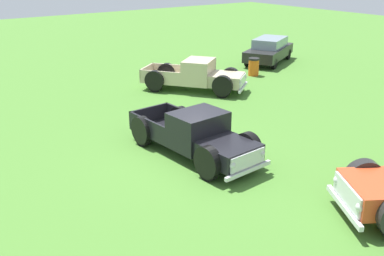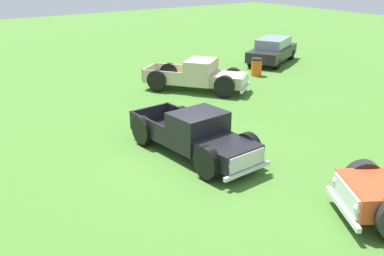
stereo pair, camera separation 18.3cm
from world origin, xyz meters
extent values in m
plane|color=#477A2D|center=(0.00, 0.00, 0.00)|extent=(80.00, 80.00, 0.00)
cube|color=black|center=(1.46, 0.27, 0.64)|extent=(1.57, 1.59, 0.54)
cube|color=silver|center=(2.21, 0.32, 0.64)|extent=(0.15, 1.34, 0.45)
sphere|color=silver|center=(2.14, 0.91, 0.67)|extent=(0.20, 0.20, 0.20)
sphere|color=silver|center=(2.23, -0.28, 0.67)|extent=(0.20, 0.20, 0.20)
cube|color=black|center=(0.09, 0.17, 0.93)|extent=(1.38, 1.72, 1.12)
cube|color=#8C9EA8|center=(0.69, 0.21, 1.18)|extent=(0.14, 1.41, 0.49)
cube|color=black|center=(-1.57, 0.05, 0.42)|extent=(2.16, 1.78, 0.10)
cube|color=black|center=(-1.62, 0.83, 0.74)|extent=(2.05, 0.22, 0.54)
cube|color=black|center=(-1.51, -0.73, 0.74)|extent=(2.05, 0.22, 0.54)
cube|color=black|center=(-2.55, -0.02, 0.74)|extent=(0.19, 1.64, 0.54)
cylinder|color=black|center=(1.40, 1.08, 0.37)|extent=(0.76, 0.27, 0.74)
cylinder|color=#B7B7BC|center=(1.40, 1.09, 0.37)|extent=(0.31, 0.26, 0.30)
cylinder|color=black|center=(1.40, 1.08, 0.56)|extent=(0.96, 0.34, 0.94)
cylinder|color=black|center=(1.51, -0.55, 0.37)|extent=(0.76, 0.27, 0.74)
cylinder|color=#B7B7BC|center=(1.51, -0.56, 0.37)|extent=(0.31, 0.26, 0.30)
cylinder|color=black|center=(1.51, -0.55, 0.56)|extent=(0.96, 0.34, 0.94)
cylinder|color=black|center=(-1.87, 0.85, 0.37)|extent=(0.76, 0.27, 0.74)
cylinder|color=#B7B7BC|center=(-1.87, 0.86, 0.37)|extent=(0.31, 0.26, 0.30)
cylinder|color=black|center=(-1.87, 0.85, 0.56)|extent=(0.96, 0.34, 0.94)
cylinder|color=black|center=(-1.75, -0.79, 0.37)|extent=(0.76, 0.27, 0.74)
cylinder|color=#B7B7BC|center=(-1.75, -0.80, 0.37)|extent=(0.31, 0.26, 0.30)
cylinder|color=black|center=(-1.75, -0.79, 0.56)|extent=(0.96, 0.34, 0.94)
cube|color=silver|center=(2.25, 0.32, 0.33)|extent=(0.22, 1.78, 0.12)
cube|color=#C6B793|center=(-4.93, 5.60, 0.64)|extent=(2.06, 2.07, 0.54)
cube|color=silver|center=(-4.32, 6.05, 0.64)|extent=(0.85, 1.11, 0.45)
sphere|color=silver|center=(-4.69, 6.51, 0.67)|extent=(0.20, 0.20, 0.20)
sphere|color=silver|center=(-3.98, 5.56, 0.67)|extent=(0.20, 0.20, 0.20)
cube|color=#C6B793|center=(-6.03, 4.78, 0.93)|extent=(2.00, 2.07, 1.12)
cube|color=#8C9EA8|center=(-5.55, 5.13, 1.18)|extent=(0.87, 1.16, 0.49)
cube|color=#C6B793|center=(-7.36, 3.79, 0.42)|extent=(2.62, 2.54, 0.10)
cube|color=#C6B793|center=(-7.82, 4.41, 0.74)|extent=(1.69, 1.29, 0.54)
cube|color=#C6B793|center=(-6.90, 3.16, 0.74)|extent=(1.69, 1.29, 0.54)
cube|color=#C6B793|center=(-8.15, 3.20, 0.74)|extent=(1.04, 1.36, 0.54)
cylinder|color=black|center=(-5.42, 6.25, 0.37)|extent=(0.72, 0.62, 0.74)
cylinder|color=#B7B7BC|center=(-5.42, 6.26, 0.37)|extent=(0.38, 0.37, 0.30)
cylinder|color=black|center=(-5.42, 6.25, 0.56)|extent=(0.92, 0.78, 0.94)
cylinder|color=black|center=(-4.44, 4.94, 0.37)|extent=(0.72, 0.62, 0.74)
cylinder|color=#B7B7BC|center=(-4.43, 4.93, 0.37)|extent=(0.38, 0.37, 0.30)
cylinder|color=black|center=(-4.44, 4.94, 0.56)|extent=(0.92, 0.78, 0.94)
cylinder|color=black|center=(-8.05, 4.30, 0.37)|extent=(0.72, 0.62, 0.74)
cylinder|color=#B7B7BC|center=(-8.05, 4.31, 0.37)|extent=(0.38, 0.37, 0.30)
cylinder|color=black|center=(-8.05, 4.30, 0.56)|extent=(0.92, 0.78, 0.94)
cylinder|color=black|center=(-7.07, 2.98, 0.37)|extent=(0.72, 0.62, 0.74)
cylinder|color=#B7B7BC|center=(-7.06, 2.97, 0.37)|extent=(0.38, 0.37, 0.30)
cylinder|color=black|center=(-7.07, 2.98, 0.56)|extent=(0.92, 0.78, 0.94)
cube|color=silver|center=(-4.29, 6.07, 0.33)|extent=(1.14, 1.49, 0.12)
cube|color=#D14723|center=(5.51, 1.53, 0.70)|extent=(2.23, 2.22, 0.59)
cube|color=silver|center=(5.08, 0.83, 0.70)|extent=(1.28, 0.82, 0.49)
sphere|color=silver|center=(5.64, 0.51, 0.73)|extent=(0.21, 0.21, 0.21)
sphere|color=silver|center=(4.53, 1.19, 0.73)|extent=(0.21, 0.21, 0.21)
cylinder|color=black|center=(4.74, 2.00, 0.41)|extent=(0.63, 0.82, 0.81)
cylinder|color=#B7B7BC|center=(4.73, 2.01, 0.41)|extent=(0.39, 0.41, 0.33)
cylinder|color=black|center=(4.74, 2.00, 0.61)|extent=(0.79, 1.03, 1.03)
cube|color=silver|center=(5.06, 0.79, 0.37)|extent=(1.72, 1.11, 0.13)
cube|color=black|center=(-8.47, 11.93, 0.62)|extent=(3.65, 4.77, 0.60)
cube|color=#7F939E|center=(-8.54, 12.06, 1.20)|extent=(2.49, 2.90, 0.55)
cylinder|color=black|center=(-7.06, 10.96, 0.32)|extent=(0.48, 0.66, 0.64)
cylinder|color=black|center=(-8.49, 10.22, 0.32)|extent=(0.48, 0.66, 0.64)
cylinder|color=black|center=(-8.45, 13.64, 0.32)|extent=(0.48, 0.66, 0.64)
cylinder|color=black|center=(-9.88, 12.90, 0.32)|extent=(0.48, 0.66, 0.64)
cylinder|color=orange|center=(-6.67, 8.98, 0.42)|extent=(0.56, 0.56, 0.85)
cylinder|color=black|center=(-6.67, 8.98, 0.90)|extent=(0.59, 0.59, 0.10)
camera|label=1|loc=(10.36, -7.55, 5.86)|focal=41.48mm
camera|label=2|loc=(10.47, -7.40, 5.86)|focal=41.48mm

